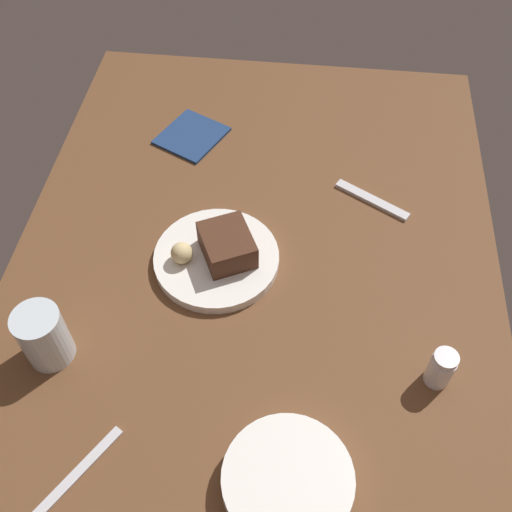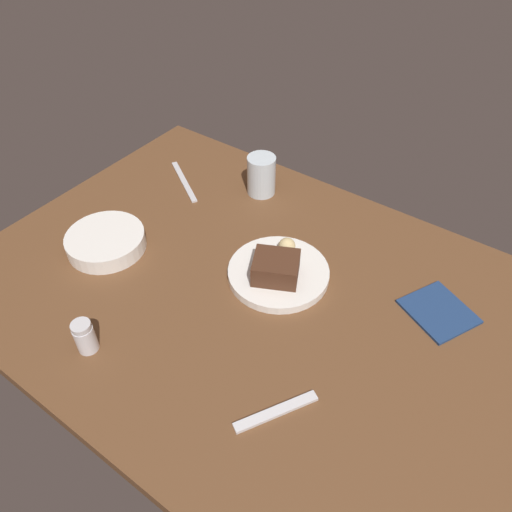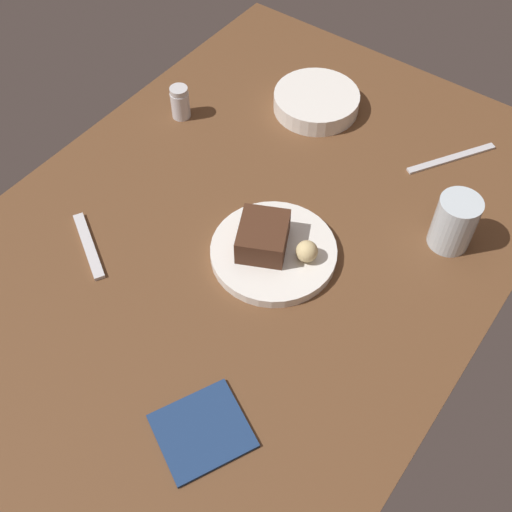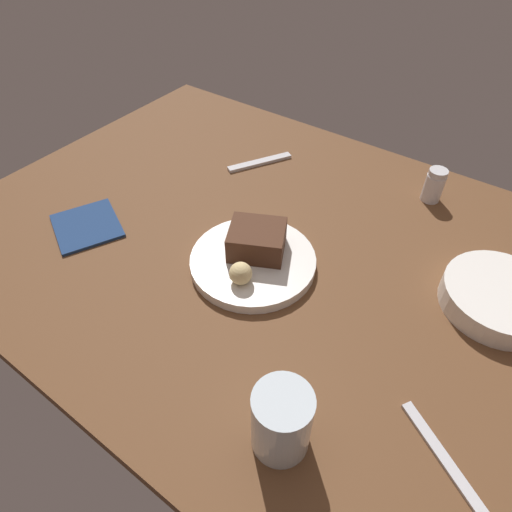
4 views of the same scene
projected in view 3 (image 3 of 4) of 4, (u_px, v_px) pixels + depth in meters
dining_table at (247, 240)px, 111.80cm from camera, size 120.00×84.00×3.00cm
dessert_plate at (274, 252)px, 107.12cm from camera, size 21.45×21.45×1.83cm
chocolate_cake_slice at (263, 236)px, 104.89cm from camera, size 11.82×11.22×4.83cm
bread_roll at (307, 251)px, 103.71cm from camera, size 3.70×3.70×3.70cm
salt_shaker at (180, 102)px, 126.88cm from camera, size 3.79×3.79×6.91cm
water_glass at (454, 222)px, 105.65cm from camera, size 7.15×7.15×10.13cm
side_bowl at (316, 101)px, 129.45cm from camera, size 17.46×17.46×3.71cm
dessert_spoon at (89, 246)px, 108.66cm from camera, size 9.10×13.87×0.70cm
butter_knife at (451, 158)px, 121.71cm from camera, size 16.86×11.24×0.50cm
folded_napkin at (202, 431)px, 88.72cm from camera, size 16.12×15.66×0.60cm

